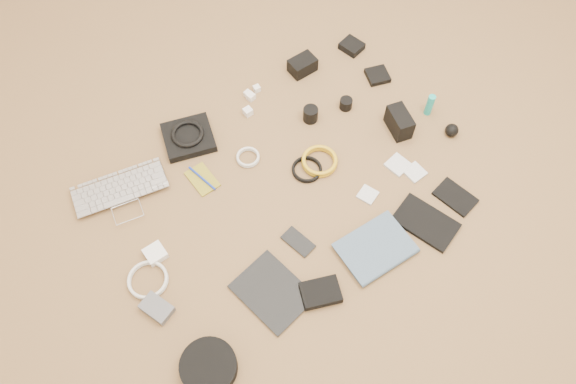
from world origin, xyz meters
TOP-DOWN VIEW (x-y plane):
  - laptop at (-0.54, 0.31)m, footprint 0.39×0.30m
  - headphone_pouch at (-0.20, 0.42)m, footprint 0.23×0.22m
  - headphones at (-0.20, 0.42)m, footprint 0.15×0.15m
  - charger_a at (0.11, 0.47)m, footprint 0.03×0.03m
  - charger_b at (0.12, 0.45)m, footprint 0.04×0.04m
  - charger_c at (0.16, 0.48)m, footprint 0.03×0.03m
  - charger_d at (0.06, 0.39)m, footprint 0.03×0.03m
  - dslr_camera at (0.38, 0.46)m, footprint 0.11×0.08m
  - lens_pouch at (0.63, 0.44)m, footprint 0.10×0.11m
  - notebook_olive at (-0.25, 0.23)m, footprint 0.09×0.13m
  - pen_blue at (-0.25, 0.23)m, footprint 0.04×0.14m
  - cable_white_a at (-0.05, 0.21)m, footprint 0.10×0.10m
  - lens_a at (0.26, 0.23)m, footprint 0.07×0.07m
  - lens_b at (0.41, 0.19)m, footprint 0.06×0.06m
  - card_reader at (0.62, 0.25)m, footprint 0.11×0.11m
  - power_brick at (-0.54, 0.05)m, footprint 0.07×0.07m
  - cable_white_b at (-0.61, -0.02)m, footprint 0.15×0.15m
  - cable_black at (0.10, 0.03)m, footprint 0.15×0.15m
  - cable_yellow at (0.16, 0.03)m, footprint 0.16×0.16m
  - flash at (0.52, -0.01)m, footprint 0.10×0.14m
  - lens_cleaner at (0.67, -0.02)m, footprint 0.04×0.04m
  - battery_charger at (-0.63, -0.13)m, footprint 0.10×0.12m
  - tablet at (-0.28, -0.30)m, footprint 0.23×0.28m
  - phone at (-0.10, -0.20)m, footprint 0.09×0.13m
  - filter_case_left at (0.23, -0.18)m, footprint 0.08×0.08m
  - filter_case_mid at (0.41, -0.15)m, footprint 0.09×0.09m
  - filter_case_right at (0.44, -0.21)m, footprint 0.07×0.07m
  - air_blower at (0.68, -0.15)m, footprint 0.06×0.06m
  - headphone_case at (-0.58, -0.40)m, footprint 0.21×0.21m
  - drive_case at (-0.15, -0.40)m, footprint 0.16×0.13m
  - paperback at (0.11, -0.47)m, footprint 0.26×0.20m
  - notebook_black_a at (0.33, -0.40)m, footprint 0.20×0.25m
  - notebook_black_b at (0.49, -0.38)m, footprint 0.13×0.16m

SIDE VIEW (x-z plane):
  - notebook_olive at x=-0.25m, z-range 0.00..0.01m
  - filter_case_left at x=0.23m, z-range 0.00..0.01m
  - phone at x=-0.10m, z-range 0.00..0.01m
  - filter_case_right at x=0.44m, z-range 0.00..0.01m
  - cable_black at x=0.10m, z-range 0.00..0.01m
  - cable_white_a at x=-0.05m, z-range 0.00..0.01m
  - filter_case_mid at x=0.41m, z-range 0.00..0.01m
  - tablet at x=-0.28m, z-range 0.00..0.01m
  - cable_white_b at x=-0.61m, z-range 0.00..0.01m
  - notebook_black_b at x=0.49m, z-range 0.00..0.01m
  - cable_yellow at x=0.16m, z-range 0.00..0.02m
  - notebook_black_a at x=0.33m, z-range 0.00..0.02m
  - card_reader at x=0.62m, z-range 0.00..0.02m
  - pen_blue at x=-0.25m, z-range 0.01..0.02m
  - charger_c at x=0.16m, z-range 0.00..0.02m
  - charger_a at x=0.11m, z-range 0.00..0.02m
  - paperback at x=0.11m, z-range 0.00..0.02m
  - laptop at x=-0.54m, z-range 0.00..0.03m
  - charger_b at x=0.12m, z-range 0.00..0.03m
  - battery_charger at x=-0.63m, z-range 0.00..0.03m
  - power_brick at x=-0.54m, z-range 0.00..0.03m
  - charger_d at x=0.06m, z-range 0.00..0.03m
  - lens_pouch at x=0.63m, z-range 0.00..0.03m
  - drive_case at x=-0.15m, z-range 0.00..0.03m
  - headphone_pouch at x=-0.20m, z-range 0.00..0.03m
  - lens_b at x=0.41m, z-range 0.00..0.05m
  - headphone_case at x=-0.58m, z-range 0.00..0.05m
  - air_blower at x=0.68m, z-range 0.00..0.05m
  - dslr_camera at x=0.38m, z-range 0.00..0.06m
  - lens_a at x=0.26m, z-range 0.00..0.06m
  - headphones at x=-0.20m, z-range 0.03..0.05m
  - flash at x=0.52m, z-range 0.00..0.09m
  - lens_cleaner at x=0.67m, z-range 0.00..0.10m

